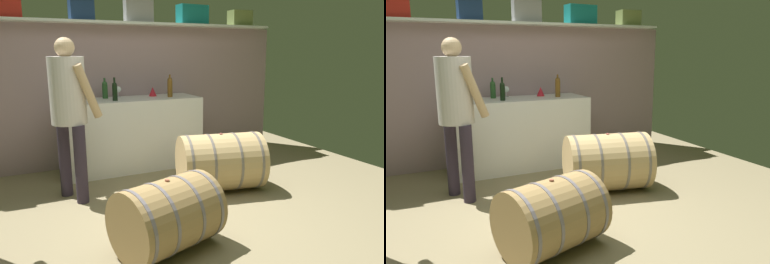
% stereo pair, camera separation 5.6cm
% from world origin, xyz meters
% --- Properties ---
extents(ground_plane, '(6.45, 7.99, 0.02)m').
position_xyz_m(ground_plane, '(0.00, 0.60, -0.01)').
color(ground_plane, '#877958').
extents(back_wall_panel, '(5.25, 0.10, 1.93)m').
position_xyz_m(back_wall_panel, '(0.00, 2.39, 0.96)').
color(back_wall_panel, gray).
rests_on(back_wall_panel, ground).
extents(high_shelf_board, '(4.83, 0.40, 0.03)m').
position_xyz_m(high_shelf_board, '(0.00, 2.24, 1.94)').
color(high_shelf_board, silver).
rests_on(high_shelf_board, back_wall_panel).
extents(toolcase_red, '(0.33, 0.28, 0.35)m').
position_xyz_m(toolcase_red, '(-1.24, 2.24, 2.14)').
color(toolcase_red, red).
rests_on(toolcase_red, high_shelf_board).
extents(toolcase_navy, '(0.29, 0.27, 0.31)m').
position_xyz_m(toolcase_navy, '(-0.38, 2.24, 2.12)').
color(toolcase_navy, navy).
rests_on(toolcase_navy, high_shelf_board).
extents(toolcase_grey, '(0.39, 0.21, 0.34)m').
position_xyz_m(toolcase_grey, '(0.38, 2.24, 2.13)').
color(toolcase_grey, gray).
rests_on(toolcase_grey, high_shelf_board).
extents(toolcase_teal, '(0.45, 0.24, 0.27)m').
position_xyz_m(toolcase_teal, '(1.19, 2.24, 2.09)').
color(toolcase_teal, '#167779').
rests_on(toolcase_teal, high_shelf_board).
extents(toolcase_olive, '(0.34, 0.25, 0.23)m').
position_xyz_m(toolcase_olive, '(2.02, 2.24, 2.07)').
color(toolcase_olive, olive).
rests_on(toolcase_olive, high_shelf_board).
extents(work_cabinet, '(1.83, 0.66, 0.96)m').
position_xyz_m(work_cabinet, '(0.17, 2.01, 0.48)').
color(work_cabinet, silver).
rests_on(work_cabinet, ground).
extents(wine_bottle_amber, '(0.07, 0.07, 0.31)m').
position_xyz_m(wine_bottle_amber, '(0.70, 1.94, 1.10)').
color(wine_bottle_amber, brown).
rests_on(wine_bottle_amber, work_cabinet).
extents(wine_bottle_dark, '(0.06, 0.06, 0.30)m').
position_xyz_m(wine_bottle_dark, '(-0.09, 1.88, 1.09)').
color(wine_bottle_dark, black).
rests_on(wine_bottle_dark, work_cabinet).
extents(wine_bottle_green, '(0.07, 0.07, 0.27)m').
position_xyz_m(wine_bottle_green, '(-0.15, 2.17, 1.08)').
color(wine_bottle_green, '#295328').
rests_on(wine_bottle_green, work_cabinet).
extents(wine_glass, '(0.09, 0.09, 0.15)m').
position_xyz_m(wine_glass, '(0.05, 2.22, 1.06)').
color(wine_glass, white).
rests_on(wine_glass, work_cabinet).
extents(red_funnel, '(0.11, 0.11, 0.13)m').
position_xyz_m(red_funnel, '(0.51, 2.13, 1.02)').
color(red_funnel, red).
rests_on(red_funnel, work_cabinet).
extents(wine_barrel_near, '(1.05, 0.84, 0.67)m').
position_xyz_m(wine_barrel_near, '(0.81, 0.74, 0.33)').
color(wine_barrel_near, tan).
rests_on(wine_barrel_near, ground).
extents(wine_barrel_far, '(0.93, 0.79, 0.60)m').
position_xyz_m(wine_barrel_far, '(-0.25, -0.23, 0.30)').
color(wine_barrel_far, '#987748').
rests_on(wine_barrel_far, ground).
extents(visitor_tasting, '(0.52, 0.56, 1.72)m').
position_xyz_m(visitor_tasting, '(-0.75, 1.21, 1.05)').
color(visitor_tasting, '#302736').
rests_on(visitor_tasting, ground).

